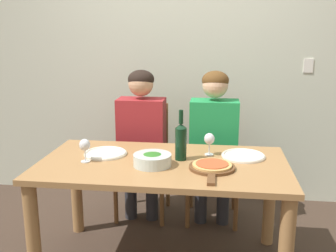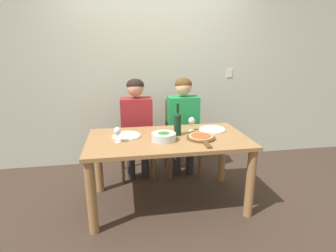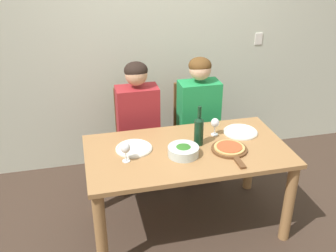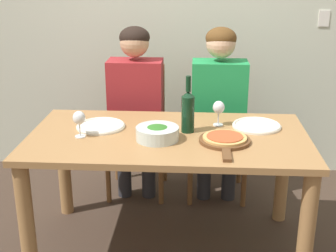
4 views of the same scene
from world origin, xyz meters
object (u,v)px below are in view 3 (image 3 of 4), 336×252
(chair_right, at_px, (195,126))
(broccoli_bowl, at_px, (183,151))
(dinner_plate_right, at_px, (241,132))
(wine_glass_right, at_px, (215,124))
(wine_bottle, at_px, (199,130))
(chair_left, at_px, (137,132))
(dinner_plate_left, at_px, (134,148))
(person_woman, at_px, (138,115))
(pizza_on_board, at_px, (230,149))
(wine_glass_left, at_px, (126,149))
(person_man, at_px, (199,109))

(chair_right, relative_size, broccoli_bowl, 3.97)
(dinner_plate_right, distance_m, wine_glass_right, 0.25)
(wine_bottle, bearing_deg, dinner_plate_right, 14.45)
(chair_right, xyz_separation_m, dinner_plate_right, (0.20, -0.63, 0.23))
(chair_left, distance_m, wine_bottle, 0.89)
(dinner_plate_left, xyz_separation_m, wine_glass_right, (0.69, 0.08, 0.10))
(chair_left, xyz_separation_m, person_woman, (-0.00, -0.11, 0.24))
(wine_glass_right, bearing_deg, dinner_plate_left, -173.14)
(wine_bottle, bearing_deg, pizza_on_board, -37.57)
(chair_right, relative_size, dinner_plate_left, 3.28)
(wine_bottle, height_order, broccoli_bowl, wine_bottle)
(pizza_on_board, height_order, wine_glass_left, wine_glass_left)
(wine_glass_left, bearing_deg, pizza_on_board, -2.46)
(wine_glass_left, distance_m, wine_glass_right, 0.82)
(person_woman, relative_size, dinner_plate_right, 4.33)
(dinner_plate_left, relative_size, wine_glass_left, 1.90)
(chair_right, distance_m, dinner_plate_left, 1.02)
(chair_left, relative_size, person_woman, 0.76)
(wine_bottle, bearing_deg, dinner_plate_left, 175.59)
(chair_right, xyz_separation_m, dinner_plate_left, (-0.72, -0.69, 0.23))
(dinner_plate_left, distance_m, dinner_plate_right, 0.92)
(wine_glass_left, relative_size, wine_glass_right, 1.00)
(chair_left, height_order, person_woman, person_woman)
(dinner_plate_left, bearing_deg, wine_glass_left, -117.31)
(pizza_on_board, bearing_deg, wine_glass_right, 95.20)
(wine_bottle, xyz_separation_m, dinner_plate_right, (0.41, 0.10, -0.12))
(dinner_plate_left, xyz_separation_m, wine_glass_left, (-0.08, -0.16, 0.10))
(chair_left, bearing_deg, wine_glass_left, -104.13)
(person_man, bearing_deg, wine_glass_right, -92.80)
(chair_right, distance_m, pizza_on_board, 0.92)
(broccoli_bowl, bearing_deg, dinner_plate_right, 23.08)
(pizza_on_board, bearing_deg, wine_glass_left, 177.54)
(wine_glass_left, bearing_deg, dinner_plate_left, 62.69)
(person_man, bearing_deg, dinner_plate_left, -141.06)
(dinner_plate_right, bearing_deg, chair_left, 141.56)
(chair_left, bearing_deg, chair_right, 0.00)
(person_woman, bearing_deg, dinner_plate_right, -33.13)
(chair_right, relative_size, person_woman, 0.76)
(person_man, height_order, broccoli_bowl, person_man)
(dinner_plate_left, bearing_deg, wine_glass_right, 6.86)
(person_man, relative_size, wine_bottle, 3.78)
(person_woman, xyz_separation_m, dinner_plate_left, (-0.13, -0.58, -0.01))
(person_man, bearing_deg, person_woman, 180.00)
(broccoli_bowl, xyz_separation_m, dinner_plate_right, (0.57, 0.24, -0.03))
(broccoli_bowl, distance_m, dinner_plate_left, 0.39)
(dinner_plate_left, bearing_deg, chair_left, 79.28)
(chair_right, distance_m, wine_bottle, 0.83)
(person_man, xyz_separation_m, dinner_plate_right, (0.20, -0.51, -0.01))
(person_woman, height_order, dinner_plate_right, person_woman)
(chair_right, bearing_deg, person_man, -90.00)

